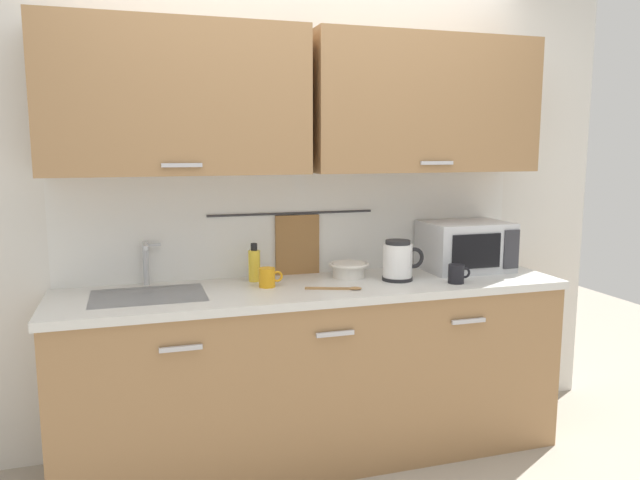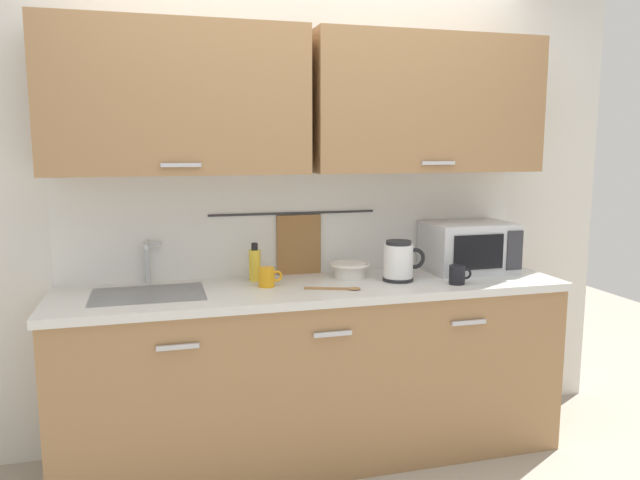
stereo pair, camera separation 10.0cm
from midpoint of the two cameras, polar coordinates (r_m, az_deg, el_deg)
counter_unit at (r=3.18m, az=-1.54°, el=-12.04°), size 2.53×0.64×0.90m
back_wall_assembly at (r=3.20m, az=-2.58°, el=7.65°), size 3.70×0.41×2.50m
sink_faucet at (r=3.13m, az=-16.82°, el=-1.55°), size 0.09×0.17×0.22m
microwave at (r=3.47m, az=12.63°, el=-0.55°), size 0.46×0.35×0.27m
electric_kettle at (r=3.15m, az=6.43°, el=-1.94°), size 0.23×0.16×0.21m
dish_soap_bottle at (r=3.14m, az=-7.08°, el=-2.29°), size 0.06×0.06×0.20m
mug_near_sink at (r=3.01m, az=-5.88°, el=-3.50°), size 0.12×0.08×0.09m
mixing_bowl at (r=3.22m, az=1.82°, el=-2.70°), size 0.21×0.21×0.08m
mug_by_kettle at (r=3.14m, az=11.76°, el=-3.11°), size 0.12×0.08×0.09m
wooden_spoon at (r=2.95m, az=0.95°, el=-4.55°), size 0.27×0.12×0.01m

